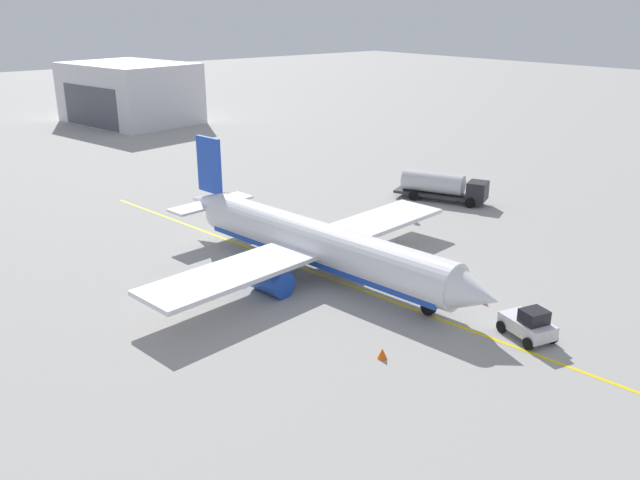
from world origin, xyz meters
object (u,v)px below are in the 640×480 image
Objects in this scene: safety_cone_nose at (382,354)px; safety_cone_wingtip at (484,299)px; pushback_tug at (529,324)px; fuel_tanker at (442,186)px; airplane at (315,244)px; refueling_worker at (411,212)px.

safety_cone_nose reaches higher than safety_cone_wingtip.
pushback_tug is 5.72× the size of safety_cone_nose.
fuel_tanker is at bearing 137.13° from safety_cone_wingtip.
safety_cone_nose is at bearing -22.52° from airplane.
safety_cone_nose is 1.13× the size of safety_cone_wingtip.
airplane reaches higher than safety_cone_wingtip.
airplane is 3.22× the size of fuel_tanker.
refueling_worker is 2.45× the size of safety_cone_nose.
fuel_tanker reaches higher than refueling_worker.
safety_cone_wingtip is (17.23, -10.66, -0.51)m from refueling_worker.
safety_cone_wingtip is at bearing 157.23° from pushback_tug.
refueling_worker is at bearing 150.21° from pushback_tug.
airplane is 25.40m from fuel_tanker.
safety_cone_nose is (13.45, -5.58, -2.20)m from airplane.
safety_cone_wingtip is (-0.98, 11.48, -0.04)m from safety_cone_nose.
safety_cone_nose is at bearing -50.57° from refueling_worker.
safety_cone_nose is (18.21, -22.14, -0.47)m from refueling_worker.
refueling_worker is 2.77× the size of safety_cone_wingtip.
refueling_worker is 28.67m from safety_cone_nose.
airplane is 14.72m from safety_cone_nose.
pushback_tug is 10.23m from safety_cone_nose.
refueling_worker is at bearing 106.03° from airplane.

